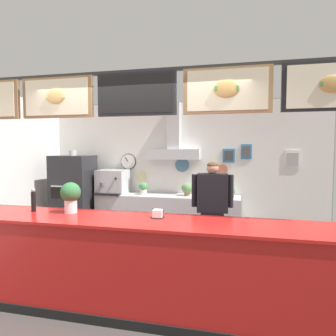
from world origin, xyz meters
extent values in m
plane|color=#3F3A38|center=(0.00, 0.00, 0.00)|extent=(6.66, 6.66, 0.00)
cube|color=gray|center=(0.00, 2.70, 1.36)|extent=(5.55, 0.12, 2.71)
cube|color=white|center=(0.00, 2.64, 1.36)|extent=(5.51, 0.01, 2.67)
cylinder|color=black|center=(-1.11, 2.62, 1.51)|extent=(0.33, 0.02, 0.33)
cylinder|color=white|center=(-1.11, 2.61, 1.51)|extent=(0.30, 0.01, 0.30)
cube|color=black|center=(-1.14, 2.60, 1.56)|extent=(0.07, 0.01, 0.10)
cylinder|color=beige|center=(-0.83, 2.62, 1.21)|extent=(0.20, 0.02, 0.20)
cylinder|color=teal|center=(0.02, 2.62, 1.46)|extent=(0.28, 0.02, 0.28)
cylinder|color=#C1664C|center=(0.81, 2.62, 1.38)|extent=(0.20, 0.02, 0.20)
cube|color=teal|center=(1.25, 2.62, 1.73)|extent=(0.20, 0.02, 0.28)
cube|color=#4C4C4C|center=(1.25, 2.61, 1.73)|extent=(0.14, 0.01, 0.20)
cube|color=white|center=(2.07, 2.62, 1.59)|extent=(0.27, 0.02, 0.33)
cube|color=#A1A1A1|center=(2.07, 2.61, 1.59)|extent=(0.19, 0.01, 0.24)
cube|color=teal|center=(0.93, 2.62, 1.65)|extent=(0.23, 0.02, 0.26)
cube|color=#3B3B3B|center=(0.93, 2.61, 1.65)|extent=(0.16, 0.01, 0.19)
cube|color=silver|center=(-0.12, 2.48, 1.67)|extent=(1.02, 0.31, 0.20)
cube|color=silver|center=(-0.12, 2.52, 2.22)|extent=(0.24, 0.24, 0.89)
cube|color=#2D2D2D|center=(0.00, 0.00, 2.66)|extent=(5.00, 0.04, 0.04)
cube|color=olive|center=(-1.00, -0.03, 2.40)|extent=(0.92, 0.05, 0.48)
cube|color=beige|center=(-1.00, -0.06, 2.40)|extent=(0.83, 0.01, 0.42)
ellipsoid|color=#DBAD60|center=(-1.00, -0.07, 2.41)|extent=(0.25, 0.04, 0.18)
cube|color=#E5C666|center=(-1.00, -0.08, 2.41)|extent=(0.24, 0.01, 0.05)
cube|color=black|center=(0.00, -0.03, 2.40)|extent=(0.92, 0.05, 0.48)
cube|color=black|center=(0.00, -0.06, 2.40)|extent=(0.83, 0.01, 0.42)
cube|color=#9E754C|center=(1.00, -0.03, 2.40)|extent=(0.92, 0.05, 0.48)
cube|color=beige|center=(1.00, -0.06, 2.40)|extent=(0.83, 0.01, 0.42)
ellipsoid|color=tan|center=(1.00, -0.07, 2.41)|extent=(0.26, 0.04, 0.19)
cube|color=#51843D|center=(1.00, -0.08, 2.41)|extent=(0.25, 0.01, 0.05)
cube|color=black|center=(2.00, -0.03, 2.40)|extent=(0.92, 0.05, 0.48)
cube|color=#F2E5C6|center=(2.00, -0.06, 2.40)|extent=(0.83, 0.01, 0.42)
ellipsoid|color=tan|center=(2.00, -0.07, 2.41)|extent=(0.24, 0.04, 0.17)
cube|color=#51843D|center=(2.00, -0.08, 2.41)|extent=(0.23, 0.01, 0.04)
cube|color=#B21916|center=(0.00, -0.22, 0.50)|extent=(4.34, 0.72, 1.00)
cube|color=red|center=(0.00, -0.22, 1.01)|extent=(4.42, 0.76, 0.03)
cube|color=black|center=(0.00, -0.59, 0.05)|extent=(4.34, 0.02, 0.10)
cube|color=silver|center=(-0.21, 2.30, 0.45)|extent=(2.75, 0.60, 0.89)
cube|color=#9FA1A5|center=(-0.21, 2.30, 0.16)|extent=(2.61, 0.56, 0.02)
cube|color=#232326|center=(-2.03, 2.02, 0.82)|extent=(0.73, 0.63, 1.65)
cube|color=black|center=(-2.03, 1.69, 0.95)|extent=(0.55, 0.02, 0.20)
cube|color=silver|center=(-2.03, 1.67, 1.08)|extent=(0.51, 0.02, 0.02)
cylinder|color=silver|center=(-2.03, 2.02, 1.70)|extent=(0.14, 0.14, 0.10)
cube|color=#232328|center=(0.76, 1.06, 0.44)|extent=(0.35, 0.23, 0.88)
cube|color=black|center=(0.76, 1.06, 1.15)|extent=(0.46, 0.26, 0.55)
cylinder|color=black|center=(1.02, 1.09, 1.18)|extent=(0.08, 0.08, 0.47)
cylinder|color=black|center=(0.50, 1.04, 1.18)|extent=(0.08, 0.08, 0.47)
sphere|color=tan|center=(0.76, 1.06, 1.51)|extent=(0.17, 0.17, 0.17)
ellipsoid|color=#4C331E|center=(0.76, 1.06, 1.55)|extent=(0.17, 0.17, 0.10)
cube|color=silver|center=(-1.32, 2.28, 1.13)|extent=(0.56, 0.46, 0.46)
cylinder|color=#4C4C51|center=(-1.43, 2.02, 1.10)|extent=(0.06, 0.06, 0.06)
cube|color=black|center=(-1.32, 2.01, 0.91)|extent=(0.51, 0.10, 0.04)
sphere|color=black|center=(-1.15, 2.03, 1.22)|extent=(0.04, 0.04, 0.04)
cylinder|color=beige|center=(0.63, 2.32, 0.94)|extent=(0.13, 0.13, 0.09)
ellipsoid|color=#387A3D|center=(0.63, 2.32, 1.08)|extent=(0.26, 0.26, 0.23)
cylinder|color=#9E563D|center=(0.17, 2.32, 0.93)|extent=(0.11, 0.11, 0.07)
ellipsoid|color=#5B844C|center=(0.17, 2.32, 1.04)|extent=(0.21, 0.21, 0.19)
cylinder|color=beige|center=(-0.68, 2.27, 0.94)|extent=(0.13, 0.13, 0.10)
ellipsoid|color=#47894C|center=(-0.68, 2.27, 1.05)|extent=(0.17, 0.17, 0.15)
cylinder|color=#9E563D|center=(0.98, 2.29, 0.93)|extent=(0.13, 0.13, 0.06)
ellipsoid|color=#387A3D|center=(0.98, 2.29, 1.01)|extent=(0.16, 0.16, 0.15)
cylinder|color=black|center=(-1.29, -0.14, 1.15)|extent=(0.06, 0.06, 0.24)
sphere|color=gray|center=(-1.29, -0.14, 1.29)|extent=(0.05, 0.05, 0.05)
cube|color=#262628|center=(0.27, -0.10, 1.03)|extent=(0.12, 0.12, 0.01)
cylinder|color=#262628|center=(0.21, -0.10, 1.08)|extent=(0.01, 0.01, 0.10)
cylinder|color=#262628|center=(0.33, -0.10, 1.08)|extent=(0.01, 0.01, 0.10)
cube|color=white|center=(0.27, -0.10, 1.07)|extent=(0.10, 0.10, 0.09)
cylinder|color=silver|center=(-0.81, -0.10, 1.11)|extent=(0.15, 0.15, 0.16)
cylinder|color=gray|center=(-0.81, -0.10, 1.06)|extent=(0.14, 0.14, 0.05)
ellipsoid|color=#2D6638|center=(-0.81, -0.10, 1.27)|extent=(0.24, 0.24, 0.24)
camera|label=1|loc=(1.16, -3.33, 1.81)|focal=32.70mm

